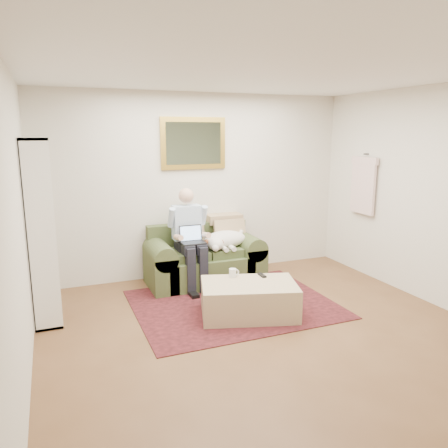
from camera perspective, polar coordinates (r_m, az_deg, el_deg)
room_shell at (r=4.35m, az=5.60°, el=1.90°), size 4.51×5.00×2.61m
rug at (r=5.40m, az=1.22°, el=-10.39°), size 2.35×1.89×0.01m
sofa at (r=6.10m, az=-2.61°, el=-5.09°), size 1.57×0.80×0.94m
seated_man at (r=5.79m, az=-4.39°, el=-2.02°), size 0.52×0.74×1.32m
laptop at (r=5.72m, az=-4.21°, el=-1.85°), size 0.31×0.24×0.22m
sleeping_dog at (r=6.03m, az=0.14°, el=-2.01°), size 0.65×0.41×0.24m
ottoman at (r=5.03m, az=3.27°, el=-9.80°), size 1.21×0.95×0.39m
coffee_mug at (r=5.14m, az=1.13°, el=-6.41°), size 0.08×0.08×0.10m
tv_remote at (r=5.21m, az=4.99°, el=-6.68°), size 0.06×0.15×0.02m
bookshelf at (r=5.15m, az=-22.70°, el=-0.80°), size 0.28×0.80×2.00m
wall_mirror at (r=6.22m, az=-4.01°, el=10.47°), size 0.94×0.04×0.72m
hanging_shirt at (r=6.58m, az=17.73°, el=5.21°), size 0.06×0.52×0.90m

